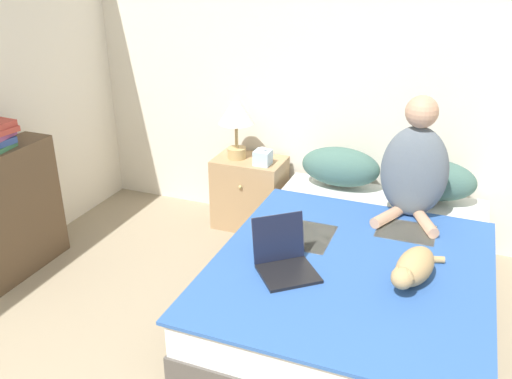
% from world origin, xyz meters
% --- Properties ---
extents(wall_back, '(5.64, 0.05, 2.55)m').
position_xyz_m(wall_back, '(0.00, 3.40, 1.27)').
color(wall_back, silver).
rests_on(wall_back, ground_plane).
extents(bed, '(1.47, 2.05, 0.46)m').
position_xyz_m(bed, '(0.08, 2.30, 0.23)').
color(bed, '#4C4742').
rests_on(bed, ground_plane).
extents(pillow_near, '(0.57, 0.29, 0.28)m').
position_xyz_m(pillow_near, '(-0.24, 3.16, 0.60)').
color(pillow_near, '#42665B').
rests_on(pillow_near, bed).
extents(pillow_far, '(0.57, 0.29, 0.28)m').
position_xyz_m(pillow_far, '(0.40, 3.16, 0.60)').
color(pillow_far, '#42665B').
rests_on(pillow_far, bed).
extents(person_sitting, '(0.42, 0.41, 0.79)m').
position_xyz_m(person_sitting, '(0.29, 2.84, 0.79)').
color(person_sitting, slate).
rests_on(person_sitting, bed).
extents(cat_tabby, '(0.26, 0.49, 0.18)m').
position_xyz_m(cat_tabby, '(0.41, 2.06, 0.55)').
color(cat_tabby, tan).
rests_on(cat_tabby, bed).
extents(laptop_open, '(0.43, 0.43, 0.27)m').
position_xyz_m(laptop_open, '(-0.25, 1.93, 0.51)').
color(laptop_open, black).
rests_on(laptop_open, bed).
extents(nightstand, '(0.53, 0.38, 0.57)m').
position_xyz_m(nightstand, '(-0.95, 3.14, 0.28)').
color(nightstand, tan).
rests_on(nightstand, ground_plane).
extents(table_lamp, '(0.27, 0.27, 0.49)m').
position_xyz_m(table_lamp, '(-1.05, 3.13, 0.91)').
color(table_lamp, tan).
rests_on(table_lamp, nightstand).
extents(tissue_box, '(0.12, 0.12, 0.14)m').
position_xyz_m(tissue_box, '(-0.81, 3.07, 0.62)').
color(tissue_box, silver).
rests_on(tissue_box, nightstand).
extents(bookshelf, '(0.23, 0.69, 0.88)m').
position_xyz_m(bookshelf, '(-2.17, 1.96, 0.44)').
color(bookshelf, brown).
rests_on(bookshelf, ground_plane).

